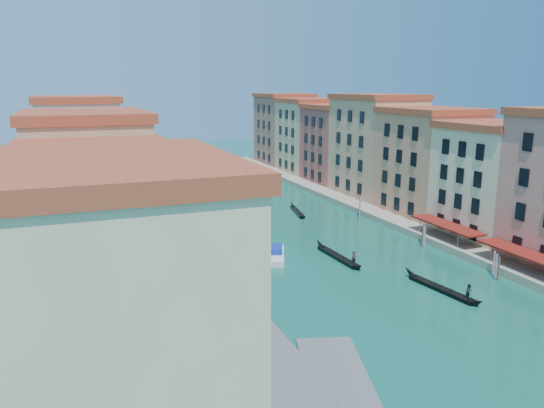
{
  "coord_description": "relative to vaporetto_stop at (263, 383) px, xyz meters",
  "views": [
    {
      "loc": [
        -27.98,
        -20.65,
        22.61
      ],
      "look_at": [
        -2.03,
        46.15,
        6.57
      ],
      "focal_mm": 35.0,
      "sensor_mm": 36.0,
      "label": 1
    }
  ],
  "objects": [
    {
      "name": "left_bank_palazzos",
      "position": [
        -10.0,
        52.68,
        8.27
      ],
      "size": [
        12.8,
        128.4,
        21.0
      ],
      "color": "beige",
      "rests_on": "ground"
    },
    {
      "name": "right_bank_palazzos",
      "position": [
        46.0,
        53.0,
        8.31
      ],
      "size": [
        12.8,
        128.4,
        21.0
      ],
      "color": "#9C5239",
      "rests_on": "ground"
    },
    {
      "name": "quay",
      "position": [
        38.0,
        53.0,
        -0.94
      ],
      "size": [
        4.0,
        140.0,
        1.0
      ],
      "primitive_type": "cube",
      "color": "gray",
      "rests_on": "ground"
    },
    {
      "name": "restaurant_awnings",
      "position": [
        38.19,
        11.0,
        1.55
      ],
      "size": [
        3.2,
        44.55,
        3.12
      ],
      "color": "maroon",
      "rests_on": "ground"
    },
    {
      "name": "vaporetto_stop",
      "position": [
        0.0,
        0.0,
        0.0
      ],
      "size": [
        5.4,
        16.4,
        3.65
      ],
      "color": "slate",
      "rests_on": "ground"
    },
    {
      "name": "mooring_poles_right",
      "position": [
        35.1,
        16.8,
        -0.14
      ],
      "size": [
        1.44,
        54.24,
        3.2
      ],
      "color": "brown",
      "rests_on": "ground"
    },
    {
      "name": "mooring_poles_left",
      "position": [
        -2.5,
        0.0,
        -0.14
      ],
      "size": [
        0.24,
        8.24,
        3.2
      ],
      "color": "brown",
      "rests_on": "ground"
    },
    {
      "name": "vaporetto_far",
      "position": [
        17.37,
        54.61,
        -0.07
      ],
      "size": [
        10.12,
        20.98,
        3.05
      ],
      "rotation": [
        0.0,
        0.0,
        -0.28
      ],
      "color": "silver",
      "rests_on": "ground"
    },
    {
      "name": "gondola_fore",
      "position": [
        20.71,
        27.13,
        -1.03
      ],
      "size": [
        1.47,
        12.25,
        2.44
      ],
      "rotation": [
        0.0,
        0.0,
        0.04
      ],
      "color": "black",
      "rests_on": "ground"
    },
    {
      "name": "gondola_right",
      "position": [
        26.13,
        12.47,
        -0.98
      ],
      "size": [
        2.5,
        11.98,
        2.39
      ],
      "rotation": [
        0.0,
        0.0,
        0.13
      ],
      "color": "black",
      "rests_on": "ground"
    },
    {
      "name": "gondola_far",
      "position": [
        26.21,
        53.11,
        -1.13
      ],
      "size": [
        2.96,
        10.71,
        1.53
      ],
      "rotation": [
        0.0,
        0.0,
        -0.2
      ],
      "color": "black",
      "rests_on": "ground"
    },
    {
      "name": "motorboat_mid",
      "position": [
        12.88,
        30.16,
        -0.85
      ],
      "size": [
        4.91,
        7.67,
        1.52
      ],
      "rotation": [
        0.0,
        0.0,
        -0.39
      ],
      "color": "white",
      "rests_on": "ground"
    },
    {
      "name": "motorboat_far",
      "position": [
        17.21,
        83.48,
        -0.93
      ],
      "size": [
        2.5,
        6.46,
        1.31
      ],
      "rotation": [
        0.0,
        0.0,
        -0.08
      ],
      "color": "beige",
      "rests_on": "ground"
    }
  ]
}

